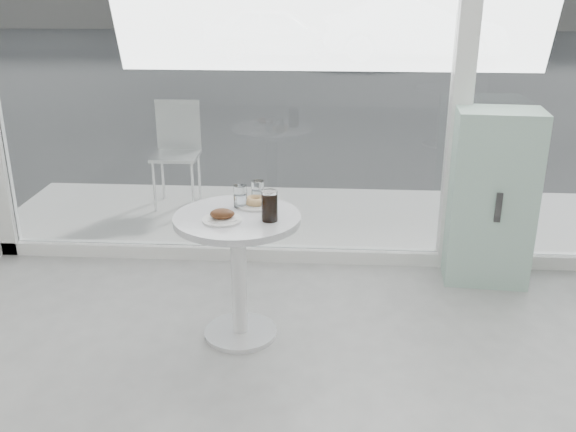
# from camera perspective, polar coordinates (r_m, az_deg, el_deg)

# --- Properties ---
(room_shell) EXTENTS (6.00, 6.00, 6.00)m
(room_shell) POSITION_cam_1_polar(r_m,az_deg,el_deg) (0.89, 3.43, 11.71)
(room_shell) COLOR white
(room_shell) RESTS_ON ground
(storefront) EXTENTS (5.00, 0.14, 3.00)m
(storefront) POSITION_cam_1_polar(r_m,az_deg,el_deg) (4.45, 4.81, 16.42)
(storefront) COLOR white
(storefront) RESTS_ON ground
(main_table) EXTENTS (0.72, 0.72, 0.77)m
(main_table) POSITION_cam_1_polar(r_m,az_deg,el_deg) (3.69, -4.45, -3.14)
(main_table) COLOR white
(main_table) RESTS_ON ground
(patio_deck) EXTENTS (5.60, 1.60, 0.05)m
(patio_deck) POSITION_cam_1_polar(r_m,az_deg,el_deg) (5.62, 3.44, -0.32)
(patio_deck) COLOR white
(patio_deck) RESTS_ON ground
(street) EXTENTS (40.00, 24.00, 0.00)m
(street) POSITION_cam_1_polar(r_m,az_deg,el_deg) (17.56, 3.81, 14.07)
(street) COLOR #323232
(street) RESTS_ON ground
(mint_cabinet) EXTENTS (0.59, 0.42, 1.21)m
(mint_cabinet) POSITION_cam_1_polar(r_m,az_deg,el_deg) (4.60, 17.64, 1.55)
(mint_cabinet) COLOR #A0CCB8
(mint_cabinet) RESTS_ON ground
(patio_chair) EXTENTS (0.41, 0.41, 0.93)m
(patio_chair) POSITION_cam_1_polar(r_m,az_deg,el_deg) (5.90, -9.84, 6.11)
(patio_chair) COLOR white
(patio_chair) RESTS_ON patio_deck
(car_white) EXTENTS (3.74, 1.55, 1.27)m
(car_white) POSITION_cam_1_polar(r_m,az_deg,el_deg) (16.97, -0.96, 16.03)
(car_white) COLOR silver
(car_white) RESTS_ON street
(car_silver) EXTENTS (4.47, 1.64, 1.46)m
(car_silver) POSITION_cam_1_polar(r_m,az_deg,el_deg) (16.78, 11.01, 15.95)
(car_silver) COLOR #AAADB2
(car_silver) RESTS_ON street
(plate_fritter) EXTENTS (0.22, 0.22, 0.07)m
(plate_fritter) POSITION_cam_1_polar(r_m,az_deg,el_deg) (3.53, -5.83, -0.02)
(plate_fritter) COLOR white
(plate_fritter) RESTS_ON main_table
(plate_donut) EXTENTS (0.23, 0.23, 0.05)m
(plate_donut) POSITION_cam_1_polar(r_m,az_deg,el_deg) (3.75, -2.87, 1.21)
(plate_donut) COLOR white
(plate_donut) RESTS_ON main_table
(water_tumbler_a) EXTENTS (0.08, 0.08, 0.13)m
(water_tumbler_a) POSITION_cam_1_polar(r_m,az_deg,el_deg) (3.73, -4.26, 1.66)
(water_tumbler_a) COLOR white
(water_tumbler_a) RESTS_ON main_table
(water_tumbler_b) EXTENTS (0.08, 0.08, 0.13)m
(water_tumbler_b) POSITION_cam_1_polar(r_m,az_deg,el_deg) (3.81, -2.71, 2.10)
(water_tumbler_b) COLOR white
(water_tumbler_b) RESTS_ON main_table
(cola_glass) EXTENTS (0.09, 0.09, 0.17)m
(cola_glass) POSITION_cam_1_polar(r_m,az_deg,el_deg) (3.50, -1.65, 0.86)
(cola_glass) COLOR white
(cola_glass) RESTS_ON main_table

